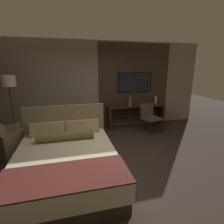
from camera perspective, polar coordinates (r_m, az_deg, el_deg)
name	(u,v)px	position (r m, az deg, el deg)	size (l,w,h in m)	color
ground_plane	(120,166)	(3.80, 2.78, -17.21)	(16.00, 16.00, 0.00)	#332823
wall_back_tv_panel	(103,85)	(5.82, -2.90, 8.64)	(7.20, 0.09, 2.80)	gray
bed	(67,161)	(3.45, -14.61, -15.21)	(1.80, 2.25, 1.15)	#33281E
desk	(136,112)	(6.05, 7.76, 0.14)	(1.96, 0.46, 0.74)	#2D2319
tv	(135,82)	(6.05, 7.44, 9.58)	(1.19, 0.04, 0.67)	black
desk_chair	(149,115)	(5.60, 12.11, -0.98)	(0.66, 0.66, 0.89)	#4C3D2D
armchair_by_window	(12,142)	(4.81, -29.81, -8.39)	(1.07, 1.08, 0.82)	olive
floor_lamp	(9,87)	(5.07, -30.56, 7.12)	(0.34, 0.34, 1.80)	#282623
vase_tall	(130,100)	(5.80, 5.96, 3.79)	(0.12, 0.12, 0.37)	#B2563D
vase_short	(156,100)	(6.35, 14.11, 3.89)	(0.08, 0.08, 0.27)	silver
book	(140,104)	(6.03, 9.27, 2.45)	(0.24, 0.19, 0.03)	maroon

